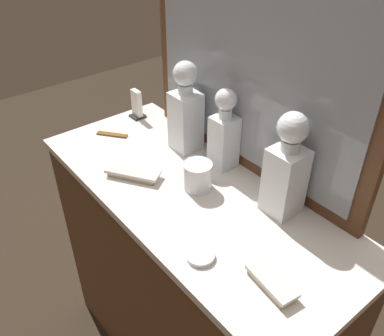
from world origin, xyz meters
name	(u,v)px	position (x,y,z in m)	size (l,w,h in m)	color
dresser	(192,289)	(0.00, 0.00, 0.46)	(1.10, 0.46, 0.91)	brown
dresser_mirror	(254,48)	(0.00, 0.21, 1.29)	(0.85, 0.03, 0.76)	brown
crystal_decanter_front	(286,174)	(0.22, 0.14, 1.03)	(0.09, 0.09, 0.30)	white
crystal_decanter_far_left	(186,115)	(-0.20, 0.13, 1.03)	(0.09, 0.09, 0.31)	white
crystal_decanter_rear	(224,136)	(-0.04, 0.16, 1.02)	(0.07, 0.07, 0.26)	white
crystal_tumbler_center	(198,178)	(0.00, 0.02, 0.95)	(0.09, 0.09, 0.08)	white
silver_brush_center	(133,173)	(-0.17, -0.10, 0.92)	(0.17, 0.14, 0.02)	#B7A88C
silver_brush_left	(272,282)	(0.39, -0.08, 0.92)	(0.14, 0.07, 0.02)	#B7A88C
porcelain_dish	(200,256)	(0.22, -0.15, 0.92)	(0.07, 0.07, 0.01)	silver
tortoiseshell_comb	(112,135)	(-0.42, -0.03, 0.91)	(0.10, 0.08, 0.01)	brown
napkin_holder	(137,106)	(-0.48, 0.12, 0.96)	(0.05, 0.05, 0.11)	black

